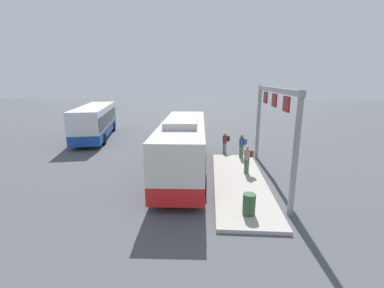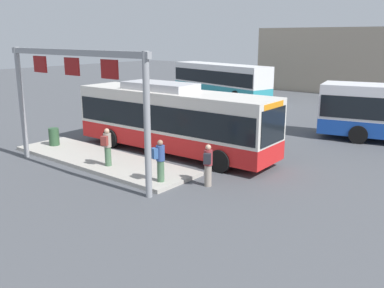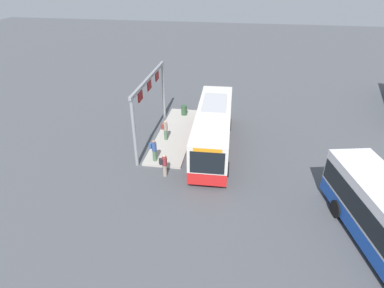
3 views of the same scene
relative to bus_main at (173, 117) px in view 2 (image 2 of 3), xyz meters
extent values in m
plane|color=#4C4F54|center=(0.01, 0.00, -1.81)|extent=(120.00, 120.00, 0.00)
cube|color=#B2ADA3|center=(-1.61, -3.28, -1.73)|extent=(10.00, 2.80, 0.16)
cube|color=red|center=(0.01, 0.00, -1.04)|extent=(10.89, 2.87, 0.85)
cube|color=silver|center=(0.01, 0.00, 0.34)|extent=(10.89, 2.87, 1.90)
cube|color=black|center=(0.01, 0.00, 0.14)|extent=(10.68, 2.90, 1.20)
cube|color=black|center=(5.43, 0.19, 0.24)|extent=(0.11, 2.13, 1.50)
cube|color=#B7B7BC|center=(-0.80, -0.03, 1.47)|extent=(3.84, 1.88, 0.36)
cube|color=orange|center=(5.36, 0.19, 1.09)|extent=(0.18, 1.75, 0.28)
cylinder|color=black|center=(3.57, 1.32, -1.31)|extent=(1.01, 0.33, 1.00)
cylinder|color=black|center=(3.65, -1.07, -1.31)|extent=(1.01, 0.33, 1.00)
cylinder|color=black|center=(-3.24, 1.09, -1.31)|extent=(1.01, 0.33, 1.00)
cylinder|color=black|center=(-3.16, -1.31, -1.31)|extent=(1.01, 0.33, 1.00)
cube|color=teal|center=(-9.95, 18.04, -1.04)|extent=(11.60, 5.00, 0.85)
cube|color=white|center=(-9.95, 18.04, 0.34)|extent=(11.60, 5.00, 1.90)
cube|color=black|center=(-9.95, 18.04, 0.14)|extent=(11.38, 4.99, 1.20)
cylinder|color=black|center=(-13.98, 17.74, -1.31)|extent=(1.04, 0.52, 1.00)
cylinder|color=black|center=(-13.44, 20.08, -1.31)|extent=(1.04, 0.52, 1.00)
cylinder|color=black|center=(-6.85, 16.08, -1.31)|extent=(1.04, 0.52, 1.00)
cylinder|color=black|center=(-6.30, 18.42, -1.31)|extent=(1.04, 0.52, 1.00)
cylinder|color=black|center=(6.05, 10.06, -1.31)|extent=(1.04, 0.51, 1.00)
cylinder|color=black|center=(6.58, 7.72, -1.31)|extent=(1.04, 0.51, 1.00)
cylinder|color=#476B4C|center=(2.79, -3.87, -1.23)|extent=(0.35, 0.35, 0.85)
cylinder|color=#334C8C|center=(2.79, -3.87, -0.50)|extent=(0.43, 0.43, 0.60)
sphere|color=#9E755B|center=(2.79, -3.87, -0.09)|extent=(0.22, 0.22, 0.22)
cube|color=#335993|center=(2.72, -4.11, -0.47)|extent=(0.32, 0.26, 0.40)
cylinder|color=gray|center=(4.27, -2.77, -1.39)|extent=(0.38, 0.38, 0.85)
cylinder|color=maroon|center=(4.27, -2.77, -0.66)|extent=(0.46, 0.46, 0.60)
sphere|color=tan|center=(4.27, -2.77, -0.25)|extent=(0.22, 0.22, 0.22)
cube|color=#26262D|center=(4.40, -3.00, -0.63)|extent=(0.33, 0.29, 0.40)
cylinder|color=#476B4C|center=(-0.41, -3.81, -1.23)|extent=(0.37, 0.37, 0.85)
cylinder|color=gray|center=(-0.41, -3.81, -0.50)|extent=(0.44, 0.44, 0.60)
sphere|color=tan|center=(-0.41, -3.81, -0.09)|extent=(0.22, 0.22, 0.22)
cube|color=maroon|center=(-0.31, -4.05, -0.47)|extent=(0.33, 0.27, 0.40)
cylinder|color=gray|center=(-5.00, -5.04, 0.79)|extent=(0.24, 0.24, 5.20)
cylinder|color=gray|center=(3.30, -5.04, 0.79)|extent=(0.24, 0.24, 5.20)
cube|color=gray|center=(-0.85, -5.04, 3.24)|extent=(8.70, 0.20, 0.24)
cube|color=maroon|center=(-3.13, -5.04, 2.69)|extent=(0.90, 0.08, 0.70)
cube|color=maroon|center=(-0.85, -5.04, 2.69)|extent=(0.90, 0.08, 0.70)
cube|color=maroon|center=(1.43, -5.04, 2.69)|extent=(0.90, 0.08, 0.70)
cube|color=tan|center=(0.29, 30.16, 1.45)|extent=(21.83, 8.00, 6.53)
cylinder|color=#2D5133|center=(-5.38, -3.24, -1.20)|extent=(0.52, 0.52, 0.90)
camera|label=1|loc=(-15.30, -1.56, 3.77)|focal=24.39mm
camera|label=2|loc=(13.54, -15.16, 3.86)|focal=39.25mm
camera|label=3|loc=(21.52, 1.88, 10.74)|focal=29.89mm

